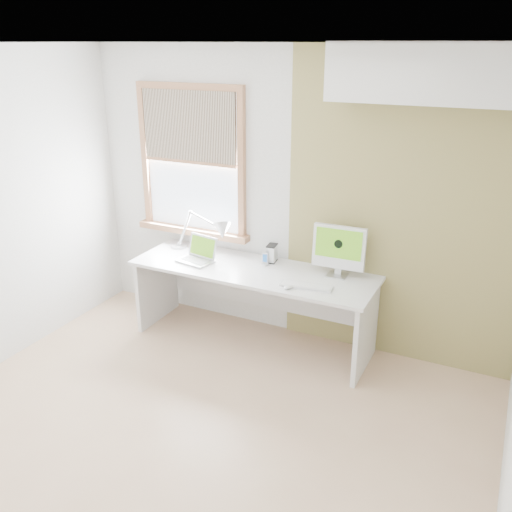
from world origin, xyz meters
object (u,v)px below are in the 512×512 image
Objects in this scene: laptop at (198,255)px; external_drive at (272,253)px; desk_lamp at (214,232)px; imac at (339,248)px; desk at (256,286)px.

external_drive is (0.62, 0.27, 0.03)m from laptop.
desk_lamp is 0.29m from laptop.
laptop is 0.67m from external_drive.
desk_lamp reaches higher than external_drive.
imac is at bearing -1.28° from desk_lamp.
external_drive is 0.66m from imac.
desk is 0.67m from desk_lamp.
desk is 6.21× the size of laptop.
imac reaches higher than desk_lamp.
laptop reaches higher than desk.
desk is at bearing -16.73° from desk_lamp.
laptop is 2.17× the size of external_drive.
external_drive reaches higher than desk.
external_drive is (0.60, 0.01, -0.12)m from desk_lamp.
desk_lamp is 1.24m from imac.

